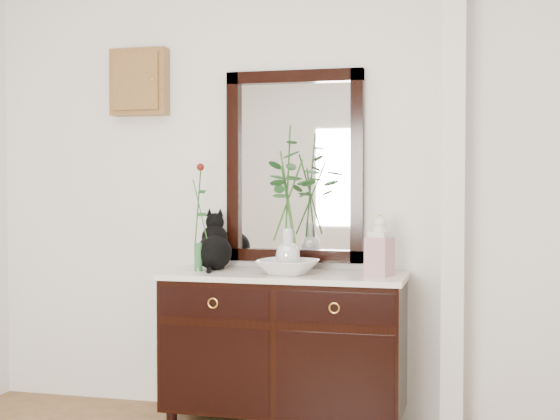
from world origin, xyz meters
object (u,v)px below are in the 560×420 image
(cat, at_px, (214,241))
(lotus_bowl, at_px, (288,267))
(ginger_jar, at_px, (380,245))
(sideboard, at_px, (284,341))

(cat, bearing_deg, lotus_bowl, -30.89)
(lotus_bowl, bearing_deg, cat, 164.51)
(cat, height_order, ginger_jar, same)
(cat, xyz_separation_m, ginger_jar, (0.96, -0.09, 0.00))
(sideboard, relative_size, ginger_jar, 4.02)
(cat, height_order, lotus_bowl, cat)
(sideboard, bearing_deg, ginger_jar, -1.33)
(sideboard, distance_m, lotus_bowl, 0.42)
(lotus_bowl, relative_size, ginger_jar, 0.98)
(sideboard, bearing_deg, lotus_bowl, -59.53)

